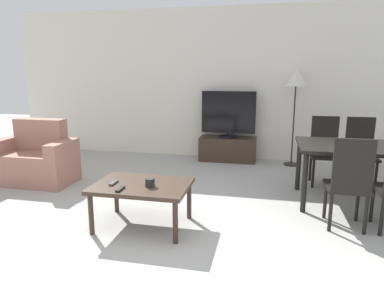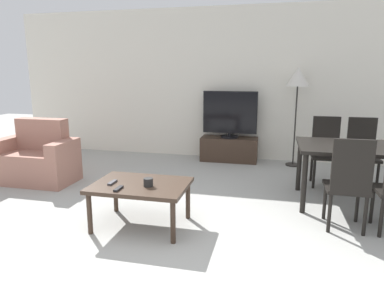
{
  "view_description": "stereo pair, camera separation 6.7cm",
  "coord_description": "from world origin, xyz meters",
  "px_view_note": "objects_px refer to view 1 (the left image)",
  "views": [
    {
      "loc": [
        0.88,
        -2.24,
        1.56
      ],
      "look_at": [
        -0.04,
        2.0,
        0.65
      ],
      "focal_mm": 32.0,
      "sensor_mm": 36.0,
      "label": 1
    },
    {
      "loc": [
        0.95,
        -2.23,
        1.56
      ],
      "look_at": [
        -0.04,
        2.0,
        0.65
      ],
      "focal_mm": 32.0,
      "sensor_mm": 36.0,
      "label": 2
    }
  ],
  "objects_px": {
    "armchair": "(35,160)",
    "tv_stand": "(228,149)",
    "dining_table": "(357,152)",
    "dining_chair_far": "(360,149)",
    "floor_lamp": "(296,80)",
    "coffee_table": "(142,189)",
    "dining_chair_near": "(349,180)",
    "tv": "(228,115)",
    "remote_secondary": "(114,183)",
    "remote_primary": "(120,189)",
    "dining_chair_far_left": "(325,148)",
    "cup_white_near": "(150,182)"
  },
  "relations": [
    {
      "from": "tv_stand",
      "to": "dining_chair_near",
      "type": "distance_m",
      "value": 2.94
    },
    {
      "from": "dining_chair_far",
      "to": "tv",
      "type": "bearing_deg",
      "value": 153.14
    },
    {
      "from": "tv_stand",
      "to": "tv",
      "type": "relative_size",
      "value": 1.05
    },
    {
      "from": "dining_table",
      "to": "remote_primary",
      "type": "relative_size",
      "value": 8.9
    },
    {
      "from": "dining_table",
      "to": "dining_chair_far",
      "type": "height_order",
      "value": "dining_chair_far"
    },
    {
      "from": "dining_chair_near",
      "to": "dining_chair_far",
      "type": "distance_m",
      "value": 1.6
    },
    {
      "from": "tv",
      "to": "remote_primary",
      "type": "bearing_deg",
      "value": -102.5
    },
    {
      "from": "tv_stand",
      "to": "tv",
      "type": "height_order",
      "value": "tv"
    },
    {
      "from": "armchair",
      "to": "dining_chair_far_left",
      "type": "bearing_deg",
      "value": 11.76
    },
    {
      "from": "armchair",
      "to": "coffee_table",
      "type": "height_order",
      "value": "armchair"
    },
    {
      "from": "dining_chair_far_left",
      "to": "tv",
      "type": "bearing_deg",
      "value": 146.31
    },
    {
      "from": "dining_table",
      "to": "cup_white_near",
      "type": "bearing_deg",
      "value": -151.16
    },
    {
      "from": "armchair",
      "to": "dining_chair_near",
      "type": "relative_size",
      "value": 1.17
    },
    {
      "from": "dining_chair_far",
      "to": "floor_lamp",
      "type": "height_order",
      "value": "floor_lamp"
    },
    {
      "from": "armchair",
      "to": "remote_primary",
      "type": "distance_m",
      "value": 2.27
    },
    {
      "from": "dining_table",
      "to": "cup_white_near",
      "type": "distance_m",
      "value": 2.46
    },
    {
      "from": "floor_lamp",
      "to": "coffee_table",
      "type": "bearing_deg",
      "value": -120.57
    },
    {
      "from": "coffee_table",
      "to": "dining_table",
      "type": "bearing_deg",
      "value": 26.39
    },
    {
      "from": "dining_chair_far",
      "to": "remote_secondary",
      "type": "distance_m",
      "value": 3.39
    },
    {
      "from": "coffee_table",
      "to": "dining_chair_far",
      "type": "bearing_deg",
      "value": 37.11
    },
    {
      "from": "tv",
      "to": "dining_chair_near",
      "type": "height_order",
      "value": "tv"
    },
    {
      "from": "tv",
      "to": "coffee_table",
      "type": "distance_m",
      "value": 2.96
    },
    {
      "from": "dining_table",
      "to": "floor_lamp",
      "type": "relative_size",
      "value": 0.81
    },
    {
      "from": "tv",
      "to": "remote_primary",
      "type": "relative_size",
      "value": 6.33
    },
    {
      "from": "remote_primary",
      "to": "tv",
      "type": "bearing_deg",
      "value": 77.5
    },
    {
      "from": "dining_chair_near",
      "to": "dining_chair_far_left",
      "type": "height_order",
      "value": "same"
    },
    {
      "from": "dining_table",
      "to": "dining_chair_far",
      "type": "xyz_separation_m",
      "value": [
        0.23,
        0.76,
        -0.13
      ]
    },
    {
      "from": "dining_chair_near",
      "to": "dining_chair_far",
      "type": "bearing_deg",
      "value": 73.03
    },
    {
      "from": "tv_stand",
      "to": "floor_lamp",
      "type": "xyz_separation_m",
      "value": [
        1.11,
        -0.07,
        1.22
      ]
    },
    {
      "from": "tv_stand",
      "to": "remote_secondary",
      "type": "relative_size",
      "value": 6.66
    },
    {
      "from": "armchair",
      "to": "tv_stand",
      "type": "bearing_deg",
      "value": 35.52
    },
    {
      "from": "tv",
      "to": "dining_chair_far_left",
      "type": "height_order",
      "value": "tv"
    },
    {
      "from": "cup_white_near",
      "to": "dining_table",
      "type": "bearing_deg",
      "value": 28.84
    },
    {
      "from": "armchair",
      "to": "cup_white_near",
      "type": "xyz_separation_m",
      "value": [
        2.12,
        -1.11,
        0.17
      ]
    },
    {
      "from": "dining_chair_far",
      "to": "floor_lamp",
      "type": "relative_size",
      "value": 0.58
    },
    {
      "from": "coffee_table",
      "to": "dining_chair_near",
      "type": "relative_size",
      "value": 1.0
    },
    {
      "from": "coffee_table",
      "to": "remote_secondary",
      "type": "bearing_deg",
      "value": -167.27
    },
    {
      "from": "armchair",
      "to": "tv_stand",
      "type": "distance_m",
      "value": 3.15
    },
    {
      "from": "dining_chair_near",
      "to": "dining_chair_far_left",
      "type": "xyz_separation_m",
      "value": [
        0.0,
        1.53,
        0.0
      ]
    },
    {
      "from": "armchair",
      "to": "coffee_table",
      "type": "relative_size",
      "value": 1.17
    },
    {
      "from": "coffee_table",
      "to": "remote_primary",
      "type": "bearing_deg",
      "value": -121.76
    },
    {
      "from": "tv_stand",
      "to": "coffee_table",
      "type": "xyz_separation_m",
      "value": [
        -0.55,
        -2.87,
        0.19
      ]
    },
    {
      "from": "dining_table",
      "to": "dining_chair_far_left",
      "type": "height_order",
      "value": "dining_chair_far_left"
    },
    {
      "from": "armchair",
      "to": "dining_chair_near",
      "type": "distance_m",
      "value": 4.1
    },
    {
      "from": "remote_secondary",
      "to": "cup_white_near",
      "type": "xyz_separation_m",
      "value": [
        0.39,
        -0.0,
        0.03
      ]
    },
    {
      "from": "tv_stand",
      "to": "remote_secondary",
      "type": "distance_m",
      "value": 3.06
    },
    {
      "from": "tv",
      "to": "dining_chair_far",
      "type": "relative_size",
      "value": 0.99
    },
    {
      "from": "dining_chair_far",
      "to": "coffee_table",
      "type": "bearing_deg",
      "value": -142.89
    },
    {
      "from": "armchair",
      "to": "floor_lamp",
      "type": "height_order",
      "value": "floor_lamp"
    },
    {
      "from": "armchair",
      "to": "dining_chair_far",
      "type": "relative_size",
      "value": 1.17
    }
  ]
}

